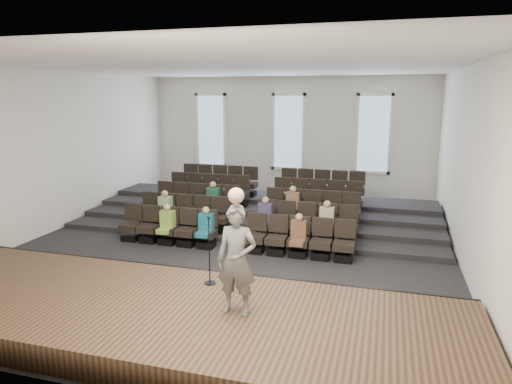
{
  "coord_description": "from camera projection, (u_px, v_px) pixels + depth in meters",
  "views": [
    {
      "loc": [
        4.05,
        -12.06,
        4.26
      ],
      "look_at": [
        0.43,
        0.5,
        1.46
      ],
      "focal_mm": 32.0,
      "sensor_mm": 36.0,
      "label": 1
    }
  ],
  "objects": [
    {
      "name": "audience",
      "position": [
        240.0,
        214.0,
        13.45
      ],
      "size": [
        5.45,
        2.64,
        1.1
      ],
      "color": "#7FA542",
      "rests_on": "seating_rows"
    },
    {
      "name": "mic_stand",
      "position": [
        210.0,
        264.0,
        9.18
      ],
      "size": [
        0.24,
        0.24,
        1.42
      ],
      "color": "black",
      "rests_on": "stage"
    },
    {
      "name": "speaker",
      "position": [
        237.0,
        260.0,
        7.84
      ],
      "size": [
        0.72,
        0.48,
        1.94
      ],
      "primitive_type": "imported",
      "rotation": [
        0.0,
        0.0,
        -0.02
      ],
      "color": "#5A5855",
      "rests_on": "stage"
    },
    {
      "name": "windows",
      "position": [
        288.0,
        132.0,
        19.29
      ],
      "size": [
        8.44,
        0.1,
        3.24
      ],
      "color": "white",
      "rests_on": "wall_back"
    },
    {
      "name": "wall_right",
      "position": [
        469.0,
        168.0,
        11.17
      ],
      "size": [
        0.04,
        14.0,
        5.0
      ],
      "primitive_type": "cube",
      "color": "silver",
      "rests_on": "ground"
    },
    {
      "name": "seating_rows",
      "position": [
        252.0,
        208.0,
        14.63
      ],
      "size": [
        6.8,
        4.7,
        1.67
      ],
      "color": "black",
      "rests_on": "ground"
    },
    {
      "name": "wall_left",
      "position": [
        56.0,
        151.0,
        14.42
      ],
      "size": [
        0.04,
        14.0,
        5.0
      ],
      "primitive_type": "cube",
      "color": "silver",
      "rests_on": "ground"
    },
    {
      "name": "stage_lip",
      "position": [
        190.0,
        279.0,
        10.14
      ],
      "size": [
        11.8,
        0.06,
        0.52
      ],
      "primitive_type": "cube",
      "color": "black",
      "rests_on": "ground"
    },
    {
      "name": "wall_front",
      "position": [
        73.0,
        227.0,
        6.2
      ],
      "size": [
        12.0,
        0.04,
        5.0
      ],
      "primitive_type": "cube",
      "color": "silver",
      "rests_on": "ground"
    },
    {
      "name": "ground",
      "position": [
        237.0,
        243.0,
        13.32
      ],
      "size": [
        14.0,
        14.0,
        0.0
      ],
      "primitive_type": "plane",
      "color": "black",
      "rests_on": "ground"
    },
    {
      "name": "risers",
      "position": [
        265.0,
        211.0,
        16.26
      ],
      "size": [
        11.8,
        4.8,
        0.6
      ],
      "color": "black",
      "rests_on": "ground"
    },
    {
      "name": "stage",
      "position": [
        151.0,
        315.0,
        8.48
      ],
      "size": [
        11.8,
        3.6,
        0.5
      ],
      "primitive_type": "cube",
      "color": "#4D3921",
      "rests_on": "ground"
    },
    {
      "name": "ceiling",
      "position": [
        236.0,
        66.0,
        12.27
      ],
      "size": [
        12.0,
        14.0,
        0.02
      ],
      "primitive_type": "cube",
      "color": "white",
      "rests_on": "ground"
    },
    {
      "name": "wall_back",
      "position": [
        289.0,
        137.0,
        19.39
      ],
      "size": [
        12.0,
        0.04,
        5.0
      ],
      "primitive_type": "cube",
      "color": "silver",
      "rests_on": "ground"
    }
  ]
}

